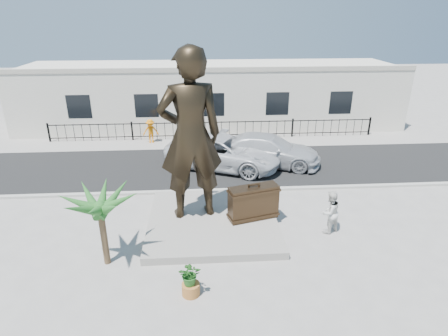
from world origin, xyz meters
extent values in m
plane|color=#9E9991|center=(0.00, 0.00, 0.00)|extent=(100.00, 100.00, 0.00)
cube|color=black|center=(0.00, 8.00, 0.01)|extent=(40.00, 7.00, 0.01)
cube|color=#A5A399|center=(0.00, 4.50, 0.06)|extent=(40.00, 0.25, 0.12)
cube|color=#9E9991|center=(0.00, 12.00, 0.01)|extent=(40.00, 2.50, 0.02)
cube|color=gray|center=(-0.50, 1.50, 0.15)|extent=(5.20, 5.20, 0.30)
cube|color=black|center=(0.00, 12.80, 0.60)|extent=(22.00, 0.10, 1.20)
cube|color=silver|center=(0.00, 17.00, 2.20)|extent=(28.00, 7.00, 4.40)
imported|color=black|center=(-1.30, 1.94, 3.70)|extent=(2.74, 2.07, 6.80)
cube|color=#332415|center=(1.15, 1.40, 1.00)|extent=(2.10, 1.15, 1.41)
imported|color=silver|center=(4.06, 0.63, 0.88)|extent=(1.06, 0.98, 1.76)
imported|color=silver|center=(0.37, 7.65, 0.90)|extent=(7.04, 5.17, 1.78)
imported|color=#B7B8BC|center=(2.91, 7.91, 0.86)|extent=(6.32, 4.05, 1.70)
imported|color=orange|center=(-4.17, 12.14, 0.81)|extent=(1.07, 0.67, 1.59)
cylinder|color=#A7652C|center=(-1.34, -2.60, 0.20)|extent=(0.56, 0.56, 0.40)
imported|color=#235B1D|center=(-1.34, -2.60, 0.78)|extent=(0.71, 0.62, 0.76)
camera|label=1|loc=(-0.94, -11.85, 8.13)|focal=30.00mm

